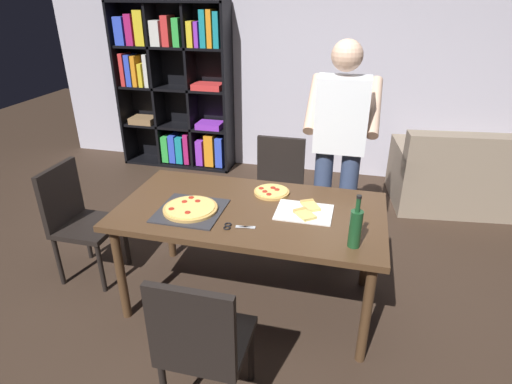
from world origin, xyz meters
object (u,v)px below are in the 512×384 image
object	(u,v)px
chair_left_end	(77,216)
wine_bottle	(355,228)
person_serving_pizza	(339,143)
pepperoni_pizza_on_tray	(190,209)
bookshelf	(175,86)
couch	(481,180)
chair_near_camera	(201,341)
kitchen_scissors	(234,226)
dining_table	(251,218)
chair_far_side	(278,183)
second_pizza_plain	(272,192)

from	to	relation	value
chair_left_end	wine_bottle	bearing A→B (deg)	-8.15
person_serving_pizza	pepperoni_pizza_on_tray	size ratio (longest dim) A/B	4.24
bookshelf	pepperoni_pizza_on_tray	world-z (taller)	bookshelf
chair_left_end	pepperoni_pizza_on_tray	world-z (taller)	chair_left_end
couch	chair_left_end	bearing A→B (deg)	-148.66
bookshelf	wine_bottle	xyz separation A→B (m)	(2.24, -2.67, -0.12)
chair_near_camera	person_serving_pizza	bearing A→B (deg)	73.14
chair_left_end	kitchen_scissors	bearing A→B (deg)	-11.08
dining_table	chair_left_end	distance (m)	1.37
dining_table	person_serving_pizza	xyz separation A→B (m)	(0.51, 0.72, 0.32)
pepperoni_pizza_on_tray	chair_left_end	bearing A→B (deg)	172.37
chair_far_side	chair_left_end	distance (m)	1.65
wine_bottle	person_serving_pizza	bearing A→B (deg)	99.41
chair_left_end	bookshelf	xyz separation A→B (m)	(-0.21, 2.38, 0.48)
chair_near_camera	wine_bottle	bearing A→B (deg)	44.13
chair_near_camera	second_pizza_plain	xyz separation A→B (m)	(0.09, 1.20, 0.25)
wine_bottle	second_pizza_plain	world-z (taller)	wine_bottle
couch	person_serving_pizza	world-z (taller)	person_serving_pizza
chair_near_camera	pepperoni_pizza_on_tray	size ratio (longest dim) A/B	2.18
dining_table	person_serving_pizza	world-z (taller)	person_serving_pizza
kitchen_scissors	chair_far_side	bearing A→B (deg)	88.32
dining_table	chair_left_end	bearing A→B (deg)	180.00
chair_left_end	kitchen_scissors	distance (m)	1.37
chair_far_side	second_pizza_plain	bearing A→B (deg)	-82.82
chair_left_end	pepperoni_pizza_on_tray	xyz separation A→B (m)	(0.99, -0.13, 0.25)
bookshelf	kitchen_scissors	xyz separation A→B (m)	(1.53, -2.64, -0.24)
chair_left_end	second_pizza_plain	size ratio (longest dim) A/B	3.60
couch	bookshelf	bearing A→B (deg)	173.60
chair_far_side	pepperoni_pizza_on_tray	distance (m)	1.17
chair_left_end	bookshelf	bearing A→B (deg)	95.05
chair_far_side	couch	world-z (taller)	chair_far_side
dining_table	person_serving_pizza	distance (m)	0.94
chair_near_camera	person_serving_pizza	distance (m)	1.81
chair_far_side	chair_left_end	bearing A→B (deg)	-145.12
wine_bottle	couch	bearing A→B (deg)	61.57
chair_left_end	wine_bottle	distance (m)	2.08
kitchen_scissors	couch	bearing A→B (deg)	49.13
chair_far_side	couch	xyz separation A→B (m)	(1.91, 1.04, -0.21)
dining_table	wine_bottle	bearing A→B (deg)	-23.33
chair_near_camera	couch	size ratio (longest dim) A/B	0.50
chair_near_camera	person_serving_pizza	size ratio (longest dim) A/B	0.51
person_serving_pizza	bookshelf	bearing A→B (deg)	141.42
couch	pepperoni_pizza_on_tray	distance (m)	3.14
chair_far_side	second_pizza_plain	distance (m)	0.74
chair_far_side	wine_bottle	xyz separation A→B (m)	(0.67, -1.24, 0.36)
couch	person_serving_pizza	xyz separation A→B (m)	(-1.40, -1.26, 0.70)
bookshelf	dining_table	bearing A→B (deg)	-56.63
person_serving_pizza	kitchen_scissors	size ratio (longest dim) A/B	8.89
dining_table	pepperoni_pizza_on_tray	xyz separation A→B (m)	(-0.37, -0.13, 0.09)
person_serving_pizza	chair_near_camera	bearing A→B (deg)	-106.86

